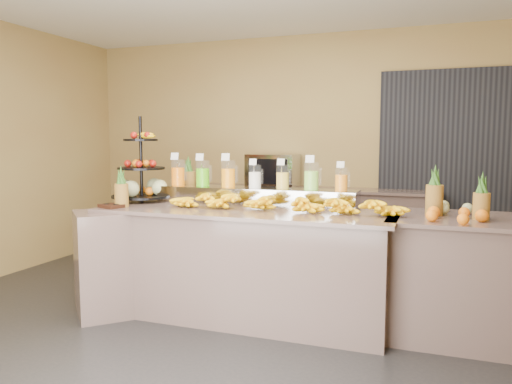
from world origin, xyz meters
The scene contains 20 objects.
ground centered at (0.00, 0.00, 0.00)m, with size 6.00×6.00×0.00m, color black.
room_envelope centered at (0.19, 0.79, 1.88)m, with size 6.04×5.02×2.82m.
buffet_counter centered at (-0.12, 0.26, 0.47)m, with size 2.75×1.25×0.93m.
right_counter centered at (1.70, 0.40, 0.47)m, with size 1.08×0.88×0.93m.
back_ledge centered at (0.00, 2.25, 0.47)m, with size 3.10×0.55×0.93m.
pitcher_tray centered at (-0.04, 0.58, 1.01)m, with size 1.85×0.30×0.15m, color gray.
juice_pitcher_orange_a centered at (-0.82, 0.58, 1.19)m, with size 0.13×0.14×0.32m.
juice_pitcher_green centered at (-0.56, 0.58, 1.19)m, with size 0.13×0.14×0.32m.
juice_pitcher_orange_b centered at (-0.30, 0.58, 1.19)m, with size 0.13×0.14×0.32m.
juice_pitcher_milk centered at (-0.04, 0.58, 1.17)m, with size 0.11×0.12×0.27m.
juice_pitcher_lemon centered at (0.22, 0.58, 1.17)m, with size 0.11×0.12×0.28m.
juice_pitcher_lime centered at (0.48, 0.58, 1.19)m, with size 0.13×0.13×0.31m.
juice_pitcher_orange_c centered at (0.74, 0.58, 1.17)m, with size 0.11×0.11×0.26m.
banana_heap centered at (0.32, 0.29, 1.01)m, with size 2.01×0.18×0.17m.
fruit_stand centered at (-1.11, 0.45, 1.14)m, with size 0.63×0.63×0.80m.
condiment_caddy centered at (-1.12, -0.06, 0.94)m, with size 0.20×0.15×0.03m, color black.
pineapple_left_a centered at (-1.06, 0.01, 1.06)m, with size 0.12×0.12×0.36m.
pineapple_left_b centered at (-0.81, 0.79, 1.09)m, with size 0.14×0.14×0.43m.
right_fruit_pile centered at (1.63, 0.28, 1.01)m, with size 0.45×0.43×0.24m.
oven_warmer centered at (-0.41, 2.25, 1.13)m, with size 0.60×0.42×0.40m, color gray.
Camera 1 is at (1.51, -3.62, 1.51)m, focal length 35.00 mm.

